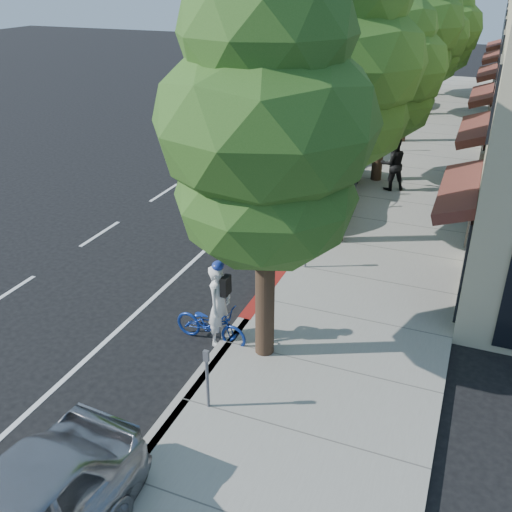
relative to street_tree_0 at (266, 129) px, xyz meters
The scene contains 17 objects.
ground 5.40m from the street_tree_0, 114.23° to the left, with size 120.00×120.00×0.00m, color black.
sidewalk 11.21m from the street_tree_0, 82.03° to the left, with size 4.60×56.00×0.15m, color gray.
curb 11.15m from the street_tree_0, 95.14° to the left, with size 0.30×56.00×0.15m, color #9E998E.
curb_red_segment 5.78m from the street_tree_0, 106.70° to the left, with size 0.32×4.00×0.15m, color maroon.
street_tree_0 is the anchor object (origin of this frame).
street_tree_1 6.01m from the street_tree_0, 90.00° to the left, with size 4.11×4.11×8.09m.
street_tree_2 12.02m from the street_tree_0, 90.00° to the left, with size 4.35×4.35×6.94m.
street_tree_3 18.00m from the street_tree_0, 90.00° to the left, with size 4.31×4.31×8.12m.
street_tree_4 24.01m from the street_tree_0, 90.00° to the left, with size 4.39×4.39×6.86m.
street_tree_5 30.01m from the street_tree_0, 90.00° to the left, with size 5.29×5.29×6.97m.
cyclist 4.14m from the street_tree_0, behind, with size 0.69×0.46×1.90m, color silver.
bicycle 4.66m from the street_tree_0, behind, with size 0.61×1.75×0.92m, color navy.
silver_suv 10.02m from the street_tree_0, 101.73° to the left, with size 3.05×6.60×1.84m, color #ABACB0.
dark_sedan 14.69m from the street_tree_0, 100.71° to the left, with size 1.60×4.59×1.51m, color #232628.
white_pickup 19.04m from the street_tree_0, 97.33° to the left, with size 2.19×5.38×1.56m, color silver.
dark_suv_far 25.68m from the street_tree_0, 93.17° to the left, with size 1.87×4.65×1.58m, color black.
pedestrian 11.75m from the street_tree_0, 86.27° to the left, with size 0.94×0.74×1.94m, color black.
Camera 1 is at (4.45, -11.32, 7.46)m, focal length 40.00 mm.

